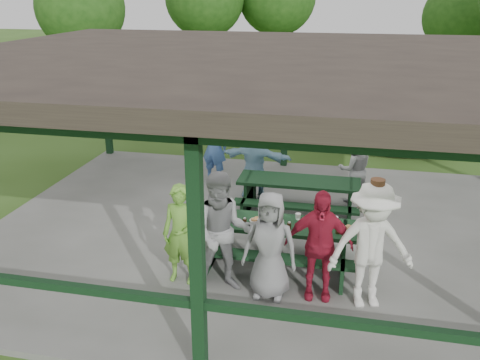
% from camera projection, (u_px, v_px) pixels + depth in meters
% --- Properties ---
extents(ground, '(90.00, 90.00, 0.00)m').
position_uv_depth(ground, '(257.00, 234.00, 9.56)').
color(ground, '#34561B').
rests_on(ground, ground).
extents(concrete_slab, '(10.00, 8.00, 0.10)m').
position_uv_depth(concrete_slab, '(257.00, 232.00, 9.54)').
color(concrete_slab, slate).
rests_on(concrete_slab, ground).
extents(pavilion_structure, '(10.60, 8.60, 3.24)m').
position_uv_depth(pavilion_structure, '(260.00, 63.00, 8.44)').
color(pavilion_structure, black).
rests_on(pavilion_structure, concrete_slab).
extents(picnic_table_near, '(2.46, 1.39, 0.75)m').
position_uv_depth(picnic_table_near, '(277.00, 238.00, 8.16)').
color(picnic_table_near, black).
rests_on(picnic_table_near, concrete_slab).
extents(picnic_table_far, '(2.36, 1.39, 0.75)m').
position_uv_depth(picnic_table_far, '(298.00, 193.00, 9.96)').
color(picnic_table_far, black).
rests_on(picnic_table_far, concrete_slab).
extents(table_setting, '(2.33, 0.45, 0.10)m').
position_uv_depth(table_setting, '(281.00, 220.00, 8.06)').
color(table_setting, white).
rests_on(table_setting, picnic_table_near).
extents(contestant_green, '(0.58, 0.39, 1.57)m').
position_uv_depth(contestant_green, '(181.00, 234.00, 7.60)').
color(contestant_green, '#69AA37').
rests_on(contestant_green, concrete_slab).
extents(contestant_grey_left, '(1.04, 0.89, 1.85)m').
position_uv_depth(contestant_grey_left, '(223.00, 233.00, 7.33)').
color(contestant_grey_left, gray).
rests_on(contestant_grey_left, concrete_slab).
extents(contestant_grey_mid, '(0.80, 0.53, 1.62)m').
position_uv_depth(contestant_grey_mid, '(270.00, 246.00, 7.22)').
color(contestant_grey_mid, gray).
rests_on(contestant_grey_mid, concrete_slab).
extents(contestant_red, '(1.00, 0.48, 1.66)m').
position_uv_depth(contestant_red, '(319.00, 245.00, 7.20)').
color(contestant_red, '#AB1C35').
rests_on(contestant_red, concrete_slab).
extents(contestant_white_fedora, '(1.34, 0.98, 1.91)m').
position_uv_depth(contestant_white_fedora, '(371.00, 246.00, 6.96)').
color(contestant_white_fedora, white).
rests_on(contestant_white_fedora, concrete_slab).
extents(spectator_lblue, '(1.57, 0.68, 1.64)m').
position_uv_depth(spectator_lblue, '(255.00, 160.00, 10.77)').
color(spectator_lblue, '#88B6D2').
rests_on(spectator_lblue, concrete_slab).
extents(spectator_blue, '(0.69, 0.54, 1.68)m').
position_uv_depth(spectator_blue, '(214.00, 146.00, 11.65)').
color(spectator_blue, '#436BAF').
rests_on(spectator_blue, concrete_slab).
extents(spectator_grey, '(0.79, 0.66, 1.43)m').
position_uv_depth(spectator_grey, '(355.00, 169.00, 10.54)').
color(spectator_grey, gray).
rests_on(spectator_grey, concrete_slab).
extents(pickup_truck, '(6.56, 4.54, 1.66)m').
position_uv_depth(pickup_truck, '(349.00, 111.00, 15.45)').
color(pickup_truck, silver).
rests_on(pickup_truck, ground).
extents(farm_trailer, '(3.51, 2.00, 1.22)m').
position_uv_depth(farm_trailer, '(207.00, 104.00, 17.44)').
color(farm_trailer, navy).
rests_on(farm_trailer, ground).
extents(tree_mid, '(3.02, 3.02, 4.72)m').
position_uv_depth(tree_mid, '(458.00, 17.00, 21.87)').
color(tree_mid, '#372616').
rests_on(tree_mid, ground).
extents(tree_edge_left, '(3.43, 3.43, 5.36)m').
position_uv_depth(tree_edge_left, '(81.00, 8.00, 19.66)').
color(tree_edge_left, '#372616').
rests_on(tree_edge_left, ground).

